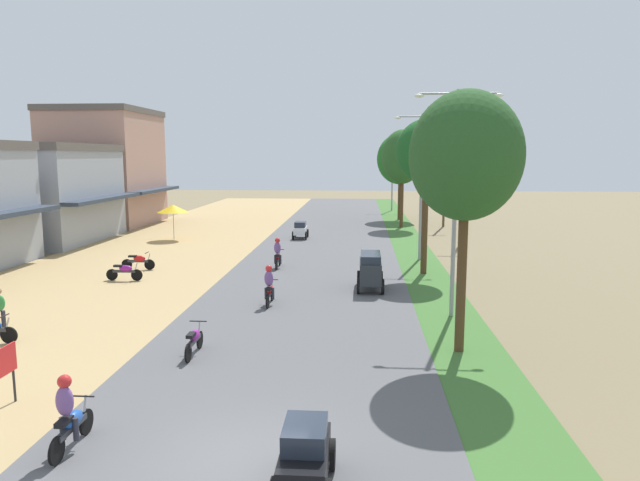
{
  "coord_description": "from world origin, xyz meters",
  "views": [
    {
      "loc": [
        2.29,
        -10.46,
        6.1
      ],
      "look_at": [
        0.11,
        20.93,
        1.43
      ],
      "focal_mm": 32.33,
      "sensor_mm": 36.0,
      "label": 1
    }
  ],
  "objects_px": {
    "median_tree_third": "(403,157)",
    "streetlamp_mid": "(421,177)",
    "vendor_umbrella": "(173,209)",
    "street_signboard": "(0,368)",
    "pedestrian_on_shoulder": "(0,309)",
    "motorbike_ahead_third": "(269,286)",
    "parked_motorbike_second": "(125,271)",
    "car_hatchback_white": "(300,229)",
    "car_van_charcoal": "(370,269)",
    "parked_motorbike_third": "(139,261)",
    "median_tree_nearest": "(466,157)",
    "motorbike_ahead_second": "(194,339)",
    "car_hatchback_black": "(305,454)",
    "median_tree_second": "(427,152)",
    "motorbike_foreground_rider": "(69,414)",
    "utility_pole_near": "(445,174)",
    "streetlamp_near": "(455,189)",
    "median_tree_fourth": "(400,159)",
    "streetlamp_far": "(392,173)",
    "motorbike_ahead_fourth": "(278,254)",
    "utility_pole_far": "(464,180)"
  },
  "relations": [
    {
      "from": "median_tree_nearest",
      "to": "median_tree_third",
      "type": "bearing_deg",
      "value": 89.31
    },
    {
      "from": "median_tree_nearest",
      "to": "streetlamp_far",
      "type": "relative_size",
      "value": 1.11
    },
    {
      "from": "car_van_charcoal",
      "to": "motorbike_ahead_fourth",
      "type": "height_order",
      "value": "car_van_charcoal"
    },
    {
      "from": "parked_motorbike_second",
      "to": "motorbike_foreground_rider",
      "type": "xyz_separation_m",
      "value": [
        5.48,
        -15.97,
        0.3
      ]
    },
    {
      "from": "median_tree_nearest",
      "to": "streetlamp_near",
      "type": "height_order",
      "value": "streetlamp_near"
    },
    {
      "from": "street_signboard",
      "to": "median_tree_fourth",
      "type": "distance_m",
      "value": 44.1
    },
    {
      "from": "utility_pole_near",
      "to": "car_van_charcoal",
      "type": "relative_size",
      "value": 3.57
    },
    {
      "from": "median_tree_fourth",
      "to": "car_van_charcoal",
      "type": "height_order",
      "value": "median_tree_fourth"
    },
    {
      "from": "median_tree_third",
      "to": "streetlamp_mid",
      "type": "xyz_separation_m",
      "value": [
        0.01,
        -15.13,
        -1.11
      ]
    },
    {
      "from": "streetlamp_mid",
      "to": "utility_pole_far",
      "type": "distance_m",
      "value": 7.9
    },
    {
      "from": "motorbike_ahead_second",
      "to": "median_tree_second",
      "type": "bearing_deg",
      "value": 57.31
    },
    {
      "from": "streetlamp_mid",
      "to": "car_hatchback_white",
      "type": "bearing_deg",
      "value": 134.49
    },
    {
      "from": "pedestrian_on_shoulder",
      "to": "motorbike_ahead_third",
      "type": "relative_size",
      "value": 0.9
    },
    {
      "from": "parked_motorbike_second",
      "to": "streetlamp_mid",
      "type": "relative_size",
      "value": 0.22
    },
    {
      "from": "parked_motorbike_third",
      "to": "streetlamp_near",
      "type": "relative_size",
      "value": 0.21
    },
    {
      "from": "car_hatchback_white",
      "to": "median_tree_second",
      "type": "bearing_deg",
      "value": -57.64
    },
    {
      "from": "motorbike_foreground_rider",
      "to": "streetlamp_far",
      "type": "bearing_deg",
      "value": 79.94
    },
    {
      "from": "parked_motorbike_third",
      "to": "car_hatchback_white",
      "type": "relative_size",
      "value": 0.9
    },
    {
      "from": "median_tree_nearest",
      "to": "car_hatchback_white",
      "type": "relative_size",
      "value": 3.98
    },
    {
      "from": "utility_pole_far",
      "to": "car_hatchback_white",
      "type": "relative_size",
      "value": 4.2
    },
    {
      "from": "median_tree_fourth",
      "to": "motorbike_ahead_second",
      "type": "relative_size",
      "value": 4.49
    },
    {
      "from": "median_tree_second",
      "to": "car_hatchback_black",
      "type": "height_order",
      "value": "median_tree_second"
    },
    {
      "from": "streetlamp_mid",
      "to": "utility_pole_near",
      "type": "relative_size",
      "value": 0.97
    },
    {
      "from": "pedestrian_on_shoulder",
      "to": "car_hatchback_white",
      "type": "xyz_separation_m",
      "value": [
        7.81,
        23.35,
        -0.22
      ]
    },
    {
      "from": "parked_motorbike_third",
      "to": "median_tree_nearest",
      "type": "xyz_separation_m",
      "value": [
        14.85,
        -11.88,
        5.5
      ]
    },
    {
      "from": "motorbike_foreground_rider",
      "to": "car_van_charcoal",
      "type": "bearing_deg",
      "value": 66.66
    },
    {
      "from": "streetlamp_mid",
      "to": "streetlamp_far",
      "type": "bearing_deg",
      "value": 90.0
    },
    {
      "from": "street_signboard",
      "to": "median_tree_second",
      "type": "relative_size",
      "value": 0.19
    },
    {
      "from": "median_tree_fourth",
      "to": "car_hatchback_black",
      "type": "height_order",
      "value": "median_tree_fourth"
    },
    {
      "from": "vendor_umbrella",
      "to": "median_tree_fourth",
      "type": "xyz_separation_m",
      "value": [
        17.09,
        14.24,
        3.44
      ]
    },
    {
      "from": "street_signboard",
      "to": "motorbike_foreground_rider",
      "type": "relative_size",
      "value": 0.83
    },
    {
      "from": "parked_motorbike_second",
      "to": "pedestrian_on_shoulder",
      "type": "distance_m",
      "value": 8.64
    },
    {
      "from": "parked_motorbike_second",
      "to": "utility_pole_near",
      "type": "bearing_deg",
      "value": 51.3
    },
    {
      "from": "utility_pole_far",
      "to": "motorbike_ahead_third",
      "type": "relative_size",
      "value": 4.68
    },
    {
      "from": "streetlamp_near",
      "to": "car_hatchback_white",
      "type": "height_order",
      "value": "streetlamp_near"
    },
    {
      "from": "median_tree_second",
      "to": "motorbike_foreground_rider",
      "type": "distance_m",
      "value": 21.52
    },
    {
      "from": "utility_pole_far",
      "to": "motorbike_foreground_rider",
      "type": "distance_m",
      "value": 32.68
    },
    {
      "from": "vendor_umbrella",
      "to": "pedestrian_on_shoulder",
      "type": "xyz_separation_m",
      "value": [
        1.28,
        -22.27,
        -1.34
      ]
    },
    {
      "from": "car_hatchback_black",
      "to": "motorbike_foreground_rider",
      "type": "height_order",
      "value": "motorbike_foreground_rider"
    },
    {
      "from": "motorbike_foreground_rider",
      "to": "median_tree_nearest",
      "type": "bearing_deg",
      "value": 36.92
    },
    {
      "from": "parked_motorbike_second",
      "to": "vendor_umbrella",
      "type": "xyz_separation_m",
      "value": [
        -2.03,
        13.67,
        1.75
      ]
    },
    {
      "from": "street_signboard",
      "to": "streetlamp_far",
      "type": "xyz_separation_m",
      "value": [
        11.98,
        51.23,
        3.11
      ]
    },
    {
      "from": "vendor_umbrella",
      "to": "street_signboard",
      "type": "bearing_deg",
      "value": -80.0
    },
    {
      "from": "parked_motorbike_second",
      "to": "car_hatchback_white",
      "type": "relative_size",
      "value": 0.9
    },
    {
      "from": "median_tree_fourth",
      "to": "motorbike_ahead_second",
      "type": "bearing_deg",
      "value": -102.83
    },
    {
      "from": "motorbike_ahead_second",
      "to": "car_hatchback_black",
      "type": "bearing_deg",
      "value": -59.46
    },
    {
      "from": "streetlamp_near",
      "to": "utility_pole_far",
      "type": "distance_m",
      "value": 19.32
    },
    {
      "from": "pedestrian_on_shoulder",
      "to": "car_van_charcoal",
      "type": "xyz_separation_m",
      "value": [
        12.62,
        7.45,
        0.06
      ]
    },
    {
      "from": "car_van_charcoal",
      "to": "motorbike_ahead_fourth",
      "type": "bearing_deg",
      "value": 136.11
    },
    {
      "from": "parked_motorbike_second",
      "to": "motorbike_ahead_fourth",
      "type": "height_order",
      "value": "motorbike_ahead_fourth"
    }
  ]
}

